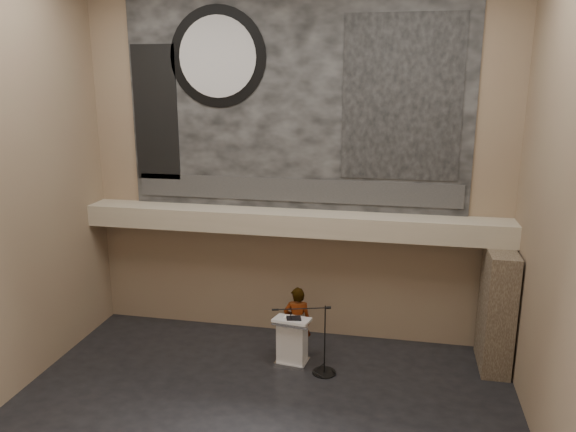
# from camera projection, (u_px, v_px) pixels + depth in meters

# --- Properties ---
(floor) EXTENTS (10.00, 10.00, 0.00)m
(floor) POSITION_uv_depth(u_px,v_px,m) (254.00, 424.00, 10.45)
(floor) COLOR black
(floor) RESTS_ON ground
(wall_back) EXTENTS (10.00, 0.02, 8.50)m
(wall_back) POSITION_uv_depth(u_px,v_px,m) (295.00, 165.00, 13.19)
(wall_back) COLOR #876D56
(wall_back) RESTS_ON floor
(wall_front) EXTENTS (10.00, 0.02, 8.50)m
(wall_front) POSITION_uv_depth(u_px,v_px,m) (145.00, 289.00, 5.60)
(wall_front) COLOR #876D56
(wall_front) RESTS_ON floor
(wall_right) EXTENTS (0.02, 8.00, 8.50)m
(wall_right) POSITION_uv_depth(u_px,v_px,m) (571.00, 216.00, 8.43)
(wall_right) COLOR #876D56
(wall_right) RESTS_ON floor
(soffit) EXTENTS (10.00, 0.80, 0.50)m
(soffit) POSITION_uv_depth(u_px,v_px,m) (291.00, 222.00, 13.13)
(soffit) COLOR tan
(soffit) RESTS_ON wall_back
(sprinkler_left) EXTENTS (0.04, 0.04, 0.06)m
(sprinkler_left) POSITION_uv_depth(u_px,v_px,m) (226.00, 231.00, 13.46)
(sprinkler_left) COLOR #B2893D
(sprinkler_left) RESTS_ON soffit
(sprinkler_right) EXTENTS (0.04, 0.04, 0.06)m
(sprinkler_right) POSITION_uv_depth(u_px,v_px,m) (373.00, 239.00, 12.79)
(sprinkler_right) COLOR #B2893D
(sprinkler_right) RESTS_ON soffit
(banner) EXTENTS (8.00, 0.05, 5.00)m
(banner) POSITION_uv_depth(u_px,v_px,m) (295.00, 102.00, 12.81)
(banner) COLOR black
(banner) RESTS_ON wall_back
(banner_text_strip) EXTENTS (7.76, 0.02, 0.55)m
(banner_text_strip) POSITION_uv_depth(u_px,v_px,m) (294.00, 190.00, 13.28)
(banner_text_strip) COLOR #2F2F2F
(banner_text_strip) RESTS_ON banner
(banner_clock_rim) EXTENTS (2.30, 0.02, 2.30)m
(banner_clock_rim) POSITION_uv_depth(u_px,v_px,m) (218.00, 57.00, 12.87)
(banner_clock_rim) COLOR black
(banner_clock_rim) RESTS_ON banner
(banner_clock_face) EXTENTS (1.84, 0.02, 1.84)m
(banner_clock_face) POSITION_uv_depth(u_px,v_px,m) (217.00, 57.00, 12.85)
(banner_clock_face) COLOR silver
(banner_clock_face) RESTS_ON banner
(banner_building_print) EXTENTS (2.60, 0.02, 3.60)m
(banner_building_print) POSITION_uv_depth(u_px,v_px,m) (402.00, 98.00, 12.28)
(banner_building_print) COLOR black
(banner_building_print) RESTS_ON banner
(banner_brick_print) EXTENTS (1.10, 0.02, 3.20)m
(banner_brick_print) POSITION_uv_depth(u_px,v_px,m) (156.00, 113.00, 13.50)
(banner_brick_print) COLOR black
(banner_brick_print) RESTS_ON banner
(stone_pier) EXTENTS (0.60, 1.40, 2.70)m
(stone_pier) POSITION_uv_depth(u_px,v_px,m) (497.00, 309.00, 12.21)
(stone_pier) COLOR #46392B
(stone_pier) RESTS_ON floor
(lectern) EXTENTS (0.84, 0.65, 1.14)m
(lectern) POSITION_uv_depth(u_px,v_px,m) (292.00, 341.00, 12.48)
(lectern) COLOR silver
(lectern) RESTS_ON floor
(binder) EXTENTS (0.37, 0.33, 0.04)m
(binder) POSITION_uv_depth(u_px,v_px,m) (294.00, 319.00, 12.29)
(binder) COLOR black
(binder) RESTS_ON lectern
(papers) EXTENTS (0.24, 0.32, 0.00)m
(papers) POSITION_uv_depth(u_px,v_px,m) (288.00, 318.00, 12.35)
(papers) COLOR white
(papers) RESTS_ON lectern
(speaker_person) EXTENTS (0.68, 0.50, 1.70)m
(speaker_person) POSITION_uv_depth(u_px,v_px,m) (297.00, 323.00, 12.71)
(speaker_person) COLOR silver
(speaker_person) RESTS_ON floor
(mic_stand) EXTENTS (1.34, 0.59, 1.58)m
(mic_stand) POSITION_uv_depth(u_px,v_px,m) (323.00, 363.00, 12.16)
(mic_stand) COLOR black
(mic_stand) RESTS_ON floor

